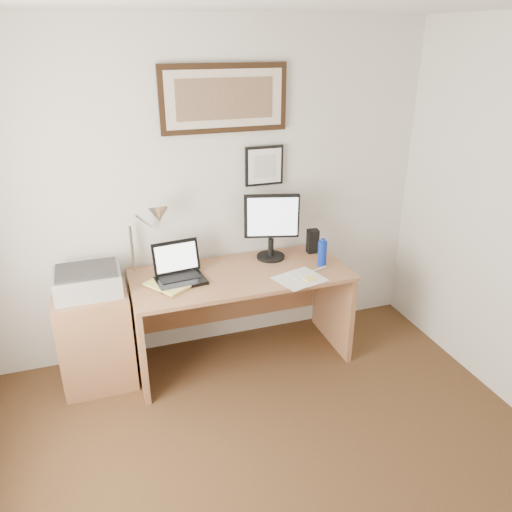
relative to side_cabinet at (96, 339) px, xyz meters
name	(u,v)px	position (x,y,z in m)	size (l,w,h in m)	color
wall_back	(207,196)	(0.92, 0.32, 0.89)	(3.50, 0.02, 2.50)	silver
side_cabinet	(96,339)	(0.00, 0.00, 0.00)	(0.50, 0.40, 0.73)	#94613E
water_bottle	(322,253)	(1.70, -0.11, 0.48)	(0.07, 0.07, 0.19)	#0C2AA0
bottle_cap	(323,240)	(1.70, -0.11, 0.59)	(0.04, 0.04, 0.02)	#0C2AA0
speaker	(313,241)	(1.73, 0.14, 0.48)	(0.09, 0.07, 0.19)	black
paper_sheet_a	(292,281)	(1.38, -0.29, 0.39)	(0.19, 0.27, 0.00)	white
paper_sheet_b	(307,276)	(1.51, -0.26, 0.39)	(0.19, 0.28, 0.00)	white
sticky_pad	(310,279)	(1.51, -0.31, 0.39)	(0.09, 0.09, 0.01)	#F3DD73
marker_pen	(319,269)	(1.64, -0.19, 0.39)	(0.02, 0.02, 0.14)	white
book	(157,291)	(0.44, -0.15, 0.40)	(0.22, 0.29, 0.02)	#E5D96C
desk	(238,296)	(1.07, 0.04, 0.15)	(1.60, 0.70, 0.75)	#94613E
laptop	(179,272)	(0.62, -0.01, 0.44)	(0.36, 0.33, 0.26)	black
lcd_monitor	(272,223)	(1.38, 0.13, 0.68)	(0.41, 0.22, 0.52)	black
printer	(88,281)	(0.00, 0.03, 0.45)	(0.44, 0.34, 0.18)	#A3A3A6
desk_lamp	(156,217)	(0.51, 0.13, 0.82)	(0.29, 0.27, 0.53)	silver
picture_large	(224,99)	(1.07, 0.29, 1.59)	(0.92, 0.04, 0.47)	black
picture_small	(264,166)	(1.37, 0.29, 1.09)	(0.30, 0.03, 0.30)	black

